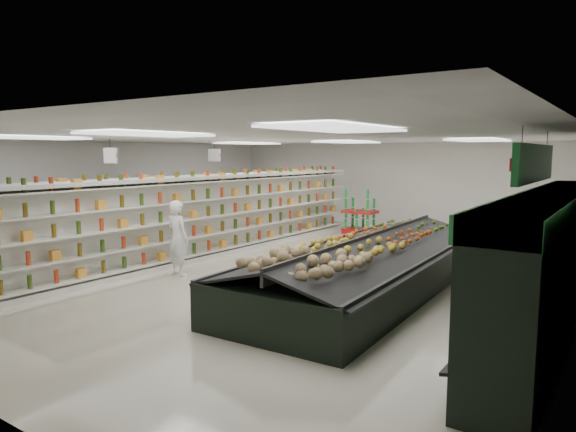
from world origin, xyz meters
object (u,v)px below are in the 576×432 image
Objects in this scene: soda_endcap at (360,214)px; shopper_main at (178,238)px; gondola_center at (215,218)px; produce_island at (369,264)px; gondola_left at (152,215)px; shopper_background at (243,209)px.

soda_endcap is 0.83× the size of shopper_main.
soda_endcap is (1.73, 5.61, -0.31)m from gondola_center.
shopper_main is at bearing -64.83° from gondola_center.
gondola_center is 2.67m from shopper_main.
gondola_center is at bearing 168.50° from produce_island.
produce_island is at bearing -6.32° from gondola_left.
shopper_main is 1.08× the size of shopper_background.
shopper_main is at bearing -94.68° from soda_endcap.
shopper_main is (-4.15, -1.38, 0.34)m from produce_island.
gondola_center is 7.93× the size of shopper_background.
produce_island is 5.41× the size of soda_endcap.
shopper_main reaches higher than soda_endcap.
shopper_background is at bearing -54.92° from shopper_main.
gondola_center is 8.82× the size of soda_endcap.
shopper_main is at bearing -142.73° from shopper_background.
soda_endcap is 0.90× the size of shopper_background.
gondola_center is at bearing -140.80° from shopper_background.
produce_island is at bearing -113.44° from shopper_background.
produce_island is at bearing -9.95° from gondola_center.
produce_island is 8.84m from shopper_background.
soda_endcap is 4.22m from shopper_background.
gondola_left is at bearing -128.82° from soda_endcap.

